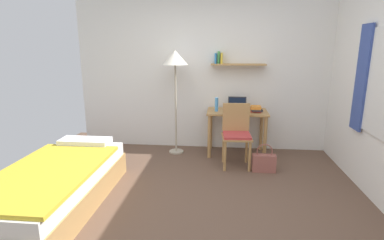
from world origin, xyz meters
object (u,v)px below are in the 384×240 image
at_px(desk, 237,119).
at_px(book_stack, 256,109).
at_px(desk_chair, 236,132).
at_px(bed, 55,186).
at_px(laptop, 237,107).
at_px(handbag, 264,162).
at_px(standing_lamp, 175,63).
at_px(water_bottle, 217,104).

height_order(desk, book_stack, book_stack).
bearing_deg(desk_chair, bed, -145.13).
bearing_deg(laptop, desk_chair, -92.78).
bearing_deg(desk_chair, book_stack, 56.08).
relative_size(bed, book_stack, 8.52).
bearing_deg(book_stack, handbag, -83.82).
height_order(desk_chair, laptop, laptop).
distance_m(standing_lamp, book_stack, 1.47).
bearing_deg(bed, handbag, 26.54).
bearing_deg(laptop, bed, -136.21).
distance_m(desk, book_stack, 0.35).
bearing_deg(laptop, standing_lamp, -174.71).
distance_m(bed, standing_lamp, 2.48).
distance_m(standing_lamp, water_bottle, 0.92).
bearing_deg(handbag, water_bottle, 137.26).
bearing_deg(desk, desk_chair, -92.91).
height_order(desk, laptop, laptop).
bearing_deg(book_stack, standing_lamp, -179.51).
bearing_deg(handbag, bed, -153.46).
bearing_deg(handbag, laptop, 115.71).
xyz_separation_m(standing_lamp, book_stack, (1.29, 0.01, -0.71)).
xyz_separation_m(water_bottle, book_stack, (0.63, 0.03, -0.07)).
xyz_separation_m(bed, book_stack, (2.34, 1.89, 0.53)).
bearing_deg(desk, book_stack, -5.11).
relative_size(desk_chair, laptop, 3.08).
height_order(desk_chair, handbag, desk_chair).
distance_m(desk_chair, laptop, 0.62).
xyz_separation_m(water_bottle, handbag, (0.70, -0.65, -0.70)).
relative_size(water_bottle, handbag, 0.54).
xyz_separation_m(desk, book_stack, (0.29, -0.03, 0.19)).
distance_m(bed, handbag, 2.70).
bearing_deg(book_stack, desk, 174.89).
height_order(desk_chair, book_stack, desk_chair).
distance_m(desk, laptop, 0.20).
relative_size(standing_lamp, water_bottle, 7.59).
relative_size(water_bottle, book_stack, 0.92).
xyz_separation_m(standing_lamp, laptop, (0.99, 0.09, -0.70)).
height_order(bed, laptop, laptop).
xyz_separation_m(desk_chair, laptop, (0.03, 0.56, 0.27)).
relative_size(laptop, water_bottle, 1.35).
distance_m(book_stack, handbag, 0.93).
height_order(book_stack, handbag, book_stack).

